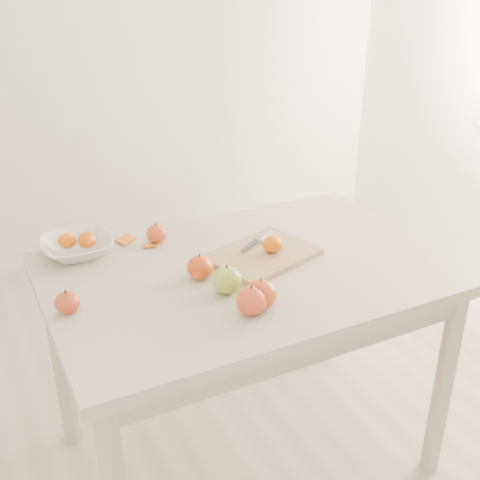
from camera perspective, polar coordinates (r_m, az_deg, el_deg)
name	(u,v)px	position (r m, az deg, el deg)	size (l,w,h in m)	color
ground	(246,451)	(2.28, 0.60, -19.40)	(3.50, 3.50, 0.00)	#C6B293
table	(247,295)	(1.87, 0.69, -5.25)	(1.20, 0.80, 0.75)	#C2AF93
cutting_board	(262,255)	(1.88, 2.13, -1.42)	(0.32, 0.23, 0.02)	tan
board_tangerine	(272,244)	(1.87, 3.10, -0.37)	(0.06, 0.06, 0.05)	#C74F07
fruit_bowl	(77,247)	(1.95, -15.21, -0.64)	(0.22, 0.22, 0.05)	white
bowl_tangerine_near	(67,241)	(1.95, -16.07, -0.05)	(0.06, 0.06, 0.05)	#CD6107
bowl_tangerine_far	(87,240)	(1.93, -14.33, 0.00)	(0.06, 0.06, 0.05)	#CE4E07
orange_peel_a	(126,241)	(2.02, -10.79, -0.06)	(0.06, 0.04, 0.00)	#E55A10
orange_peel_b	(150,246)	(1.97, -8.56, -0.59)	(0.04, 0.04, 0.00)	orange
paring_knife	(265,239)	(1.95, 2.35, 0.13)	(0.16, 0.09, 0.01)	silver
apple_green	(227,280)	(1.68, -1.26, -3.81)	(0.09, 0.09, 0.08)	olive
apple_red_c	(261,294)	(1.61, 1.96, -5.17)	(0.09, 0.09, 0.08)	maroon
apple_red_e	(251,301)	(1.58, 1.09, -5.79)	(0.08, 0.08, 0.08)	maroon
apple_red_a	(156,234)	(1.98, -7.92, 0.60)	(0.07, 0.07, 0.06)	maroon
apple_red_b	(200,267)	(1.75, -3.82, -2.61)	(0.08, 0.08, 0.07)	#8F0808
apple_red_d	(67,303)	(1.65, -16.06, -5.73)	(0.07, 0.07, 0.06)	#8F0A02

